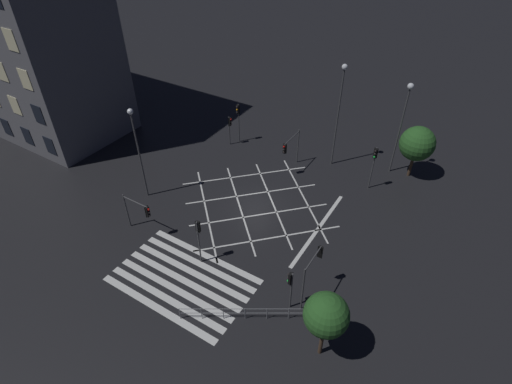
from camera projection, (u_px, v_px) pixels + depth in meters
The scene contains 16 objects.
ground_plane at pixel (256, 204), 34.69m from camera, with size 200.00×200.00×0.00m, color black.
road_markings at pixel (214, 254), 30.10m from camera, with size 14.67×20.10×0.01m.
traffic_light_median_north at pixel (290, 146), 37.03m from camera, with size 0.36×3.11×3.64m.
traffic_light_nw_main at pixel (230, 125), 41.03m from camera, with size 0.39×0.36×3.22m.
traffic_light_se_cross at pixel (313, 266), 25.34m from camera, with size 0.36×2.61×3.93m.
traffic_light_median_south at pixel (199, 233), 27.80m from camera, with size 0.36×0.39×3.93m.
traffic_light_sw_main at pixel (139, 210), 30.43m from camera, with size 2.73×0.36×3.22m.
traffic_light_se_main at pixel (290, 283), 24.95m from camera, with size 0.39×0.36×3.29m.
traffic_light_nw_cross at pixel (238, 116), 41.00m from camera, with size 0.36×0.39×4.33m.
traffic_light_ne_cross at pixel (374, 160), 34.58m from camera, with size 0.36×0.39×4.27m.
street_lamp_east at pixel (340, 99), 35.35m from camera, with size 0.51×0.51×10.06m.
street_lamp_west at pixel (136, 140), 32.14m from camera, with size 0.47×0.47×8.45m.
street_lamp_far at pixel (405, 110), 34.64m from camera, with size 0.55×0.55×8.91m.
street_tree_near at pixel (417, 144), 35.90m from camera, with size 3.18×3.18×5.08m.
street_tree_far at pixel (326, 315), 21.54m from camera, with size 2.56×2.56×5.01m.
pedestrian_railing at pixel (256, 312), 25.25m from camera, with size 8.31×5.14×1.05m.
Camera 1 is at (13.95, -22.66, 22.27)m, focal length 28.00 mm.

